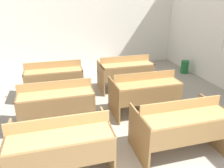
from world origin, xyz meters
TOP-DOWN VIEW (x-y plane):
  - wall_back at (0.00, 6.39)m, footprint 7.30×0.06m
  - bench_front_left at (-0.63, 1.49)m, footprint 1.29×0.79m
  - bench_front_right at (1.10, 1.50)m, footprint 1.29×0.79m
  - bench_second_left at (-0.64, 2.77)m, footprint 1.29×0.79m
  - bench_second_right at (1.09, 2.79)m, footprint 1.29×0.79m
  - bench_third_left at (-0.64, 4.08)m, footprint 1.29×0.79m
  - bench_third_right at (1.12, 4.09)m, footprint 1.29×0.79m
  - wastepaper_bin at (3.34, 4.80)m, footprint 0.24×0.24m

SIDE VIEW (x-z plane):
  - wastepaper_bin at x=3.34m, z-range 0.00..0.40m
  - bench_front_left at x=-0.63m, z-range 0.04..0.92m
  - bench_front_right at x=1.10m, z-range 0.04..0.92m
  - bench_second_left at x=-0.64m, z-range 0.04..0.92m
  - bench_second_right at x=1.09m, z-range 0.04..0.92m
  - bench_third_left at x=-0.64m, z-range 0.04..0.92m
  - bench_third_right at x=1.12m, z-range 0.04..0.92m
  - wall_back at x=0.00m, z-range 0.00..3.08m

